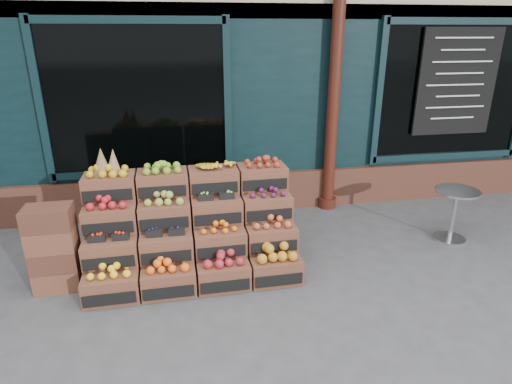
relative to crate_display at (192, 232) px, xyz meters
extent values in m
plane|color=#454547|center=(0.98, -0.56, -0.45)|extent=(60.00, 60.00, 0.00)
cube|color=black|center=(0.98, 4.64, 1.95)|extent=(12.00, 6.00, 4.80)
cube|color=black|center=(0.98, 1.69, 1.05)|extent=(12.00, 0.12, 3.00)
cube|color=#4D291E|center=(0.98, 1.62, -0.15)|extent=(12.00, 0.18, 0.60)
cube|color=black|center=(-0.62, 1.62, 1.30)|extent=(2.40, 0.06, 2.00)
cube|color=black|center=(4.18, 1.62, 1.30)|extent=(2.40, 0.06, 2.00)
cylinder|color=#40170E|center=(2.18, 1.49, 1.15)|extent=(0.18, 0.18, 3.20)
cube|color=black|center=(4.18, 1.54, 1.45)|extent=(1.30, 0.04, 1.60)
cube|color=brown|center=(-0.87, -0.49, -0.31)|extent=(0.57, 0.40, 0.28)
cube|color=black|center=(-0.86, -0.70, -0.34)|extent=(0.52, 0.03, 0.13)
cube|color=yellow|center=(-0.87, -0.49, -0.12)|extent=(0.46, 0.31, 0.09)
cube|color=brown|center=(-0.28, -0.48, -0.31)|extent=(0.57, 0.40, 0.28)
cube|color=black|center=(-0.28, -0.69, -0.34)|extent=(0.52, 0.03, 0.13)
cube|color=#FA6014|center=(-0.28, -0.48, -0.12)|extent=(0.46, 0.31, 0.10)
cube|color=brown|center=(0.31, -0.47, -0.31)|extent=(0.57, 0.40, 0.28)
cube|color=black|center=(0.31, -0.67, -0.34)|extent=(0.52, 0.03, 0.13)
cube|color=maroon|center=(0.31, -0.47, -0.11)|extent=(0.46, 0.31, 0.11)
cube|color=brown|center=(0.90, -0.45, -0.31)|extent=(0.57, 0.40, 0.28)
cube|color=black|center=(0.90, -0.66, -0.34)|extent=(0.52, 0.03, 0.13)
cube|color=#BF791D|center=(0.90, -0.45, -0.10)|extent=(0.46, 0.31, 0.13)
cube|color=brown|center=(-0.87, -0.25, -0.03)|extent=(0.57, 0.40, 0.28)
cube|color=black|center=(-0.87, -0.46, -0.05)|extent=(0.52, 0.03, 0.13)
cube|color=red|center=(-0.87, -0.25, 0.13)|extent=(0.46, 0.31, 0.04)
cube|color=brown|center=(-0.28, -0.24, -0.03)|extent=(0.57, 0.40, 0.28)
cube|color=black|center=(-0.28, -0.45, -0.05)|extent=(0.52, 0.03, 0.13)
cube|color=#201950|center=(-0.28, -0.24, 0.13)|extent=(0.46, 0.31, 0.03)
cube|color=brown|center=(0.30, -0.23, -0.03)|extent=(0.57, 0.40, 0.28)
cube|color=black|center=(0.31, -0.43, -0.05)|extent=(0.52, 0.03, 0.13)
cube|color=orange|center=(0.30, -0.23, 0.15)|extent=(0.46, 0.31, 0.08)
cube|color=brown|center=(0.89, -0.21, -0.03)|extent=(0.57, 0.40, 0.28)
cube|color=black|center=(0.90, -0.42, -0.05)|extent=(0.52, 0.03, 0.13)
cube|color=#CA502B|center=(0.89, -0.21, 0.16)|extent=(0.46, 0.31, 0.09)
cube|color=brown|center=(-0.88, -0.01, 0.26)|extent=(0.57, 0.40, 0.28)
cube|color=black|center=(-0.87, -0.22, 0.23)|extent=(0.52, 0.03, 0.13)
cube|color=#AD1822|center=(-0.88, -0.01, 0.45)|extent=(0.46, 0.31, 0.10)
cube|color=brown|center=(-0.29, 0.00, 0.26)|extent=(0.57, 0.40, 0.28)
cube|color=black|center=(-0.29, -0.21, 0.23)|extent=(0.52, 0.03, 0.13)
cube|color=#97993F|center=(-0.29, 0.00, 0.45)|extent=(0.46, 0.31, 0.10)
cube|color=brown|center=(0.30, 0.01, 0.26)|extent=(0.57, 0.40, 0.28)
cube|color=black|center=(0.30, -0.20, 0.23)|extent=(0.52, 0.03, 0.13)
cube|color=#87B656|center=(0.30, 0.01, 0.42)|extent=(0.46, 0.31, 0.03)
cube|color=brown|center=(0.89, 0.03, 0.26)|extent=(0.57, 0.40, 0.28)
cube|color=black|center=(0.89, -0.18, 0.23)|extent=(0.52, 0.03, 0.13)
cube|color=#4D143B|center=(0.89, 0.03, 0.43)|extent=(0.46, 0.31, 0.07)
cube|color=brown|center=(-0.88, 0.23, 0.54)|extent=(0.57, 0.40, 0.28)
cube|color=black|center=(-0.88, 0.02, 0.51)|extent=(0.52, 0.03, 0.13)
cube|color=gold|center=(-0.88, 0.23, 0.73)|extent=(0.46, 0.31, 0.10)
cube|color=brown|center=(-0.29, 0.24, 0.54)|extent=(0.57, 0.40, 0.28)
cube|color=black|center=(-0.29, 0.03, 0.51)|extent=(0.52, 0.03, 0.13)
cube|color=#73A326|center=(-0.29, 0.24, 0.73)|extent=(0.46, 0.31, 0.10)
cube|color=brown|center=(0.29, 0.25, 0.54)|extent=(0.57, 0.40, 0.28)
cube|color=black|center=(0.30, 0.04, 0.51)|extent=(0.52, 0.03, 0.13)
cube|color=gold|center=(0.29, 0.25, 0.73)|extent=(0.46, 0.31, 0.09)
cube|color=brown|center=(0.88, 0.27, 0.54)|extent=(0.57, 0.40, 0.28)
cube|color=black|center=(0.89, 0.06, 0.51)|extent=(0.52, 0.03, 0.13)
cube|color=maroon|center=(0.88, 0.27, 0.72)|extent=(0.46, 0.31, 0.08)
cube|color=#4D291E|center=(0.01, -0.23, -0.31)|extent=(2.34, 0.44, 0.28)
cube|color=#4D291E|center=(0.00, 0.01, -0.17)|extent=(2.34, 0.44, 0.57)
cube|color=#4D291E|center=(0.00, 0.25, -0.03)|extent=(2.34, 0.44, 0.85)
cone|color=olive|center=(-0.94, 0.23, 0.85)|extent=(0.20, 0.20, 0.33)
cone|color=olive|center=(-0.82, 0.27, 0.82)|extent=(0.17, 0.17, 0.28)
cube|color=brown|center=(-1.46, -0.18, -0.33)|extent=(0.48, 0.34, 0.24)
cube|color=#4D291E|center=(-1.46, -0.18, -0.09)|extent=(0.48, 0.34, 0.24)
cube|color=brown|center=(-1.46, -0.18, 0.15)|extent=(0.48, 0.34, 0.24)
cube|color=#4D291E|center=(-1.46, -0.18, 0.38)|extent=(0.48, 0.34, 0.24)
cylinder|color=silver|center=(3.44, 0.10, -0.44)|extent=(0.41, 0.41, 0.03)
cylinder|color=silver|center=(3.44, 0.10, -0.10)|extent=(0.06, 0.06, 0.68)
cylinder|color=silver|center=(3.44, 0.10, 0.25)|extent=(0.57, 0.57, 0.03)
imported|color=#19581B|center=(-0.91, 2.35, 0.53)|extent=(0.84, 0.71, 1.97)
camera|label=1|loc=(-0.06, -4.54, 2.20)|focal=30.00mm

